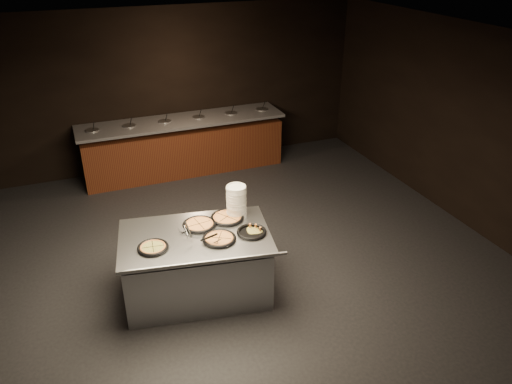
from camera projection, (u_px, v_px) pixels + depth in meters
The scene contains 11 objects.
room at pixel (255, 178), 5.78m from camera, with size 7.02×8.02×2.92m.
salad_bar at pixel (184, 149), 9.19m from camera, with size 3.70×0.83×1.18m.
serving_counter at pixel (197, 266), 6.01m from camera, with size 1.92×1.42×0.84m.
plate_stack at pixel (236, 201), 6.15m from camera, with size 0.25×0.25×0.39m, color white.
pan_veggie_whole at pixel (153, 247), 5.56m from camera, with size 0.35×0.35×0.04m.
pan_cheese_whole at pixel (199, 224), 6.00m from camera, with size 0.40×0.40×0.04m.
pan_cheese_slices_a at pixel (227, 217), 6.15m from camera, with size 0.41×0.41×0.04m.
pan_cheese_slices_b at pixel (219, 239), 5.72m from camera, with size 0.39×0.39×0.04m.
pan_veggie_slices at pixel (252, 232), 5.85m from camera, with size 0.35×0.35×0.04m.
server_left at pixel (187, 230), 5.79m from camera, with size 0.11×0.32×0.15m.
server_right at pixel (213, 239), 5.60m from camera, with size 0.31×0.21×0.16m.
Camera 1 is at (-1.91, -4.85, 3.96)m, focal length 35.00 mm.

